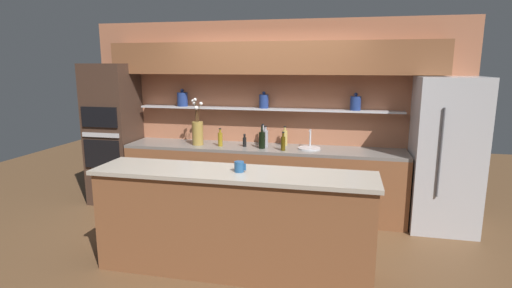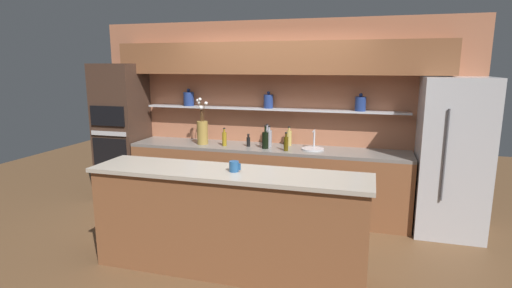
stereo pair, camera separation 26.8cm
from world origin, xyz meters
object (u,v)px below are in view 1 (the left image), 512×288
Objects in this scene: bottle_wine_6 at (262,140)px; coffee_mug at (239,167)px; bottle_spirit_4 at (263,136)px; bottle_oil_5 at (283,143)px; oven_tower at (114,134)px; sink_fixture at (309,147)px; refrigerator at (445,155)px; bottle_oil_2 at (220,139)px; bottle_spirit_0 at (265,138)px; flower_vase at (198,131)px; bottle_spirit_1 at (285,137)px; bottle_sauce_3 at (245,141)px.

coffee_mug is (0.11, -1.56, 0.04)m from bottle_wine_6.
bottle_spirit_4 is 1.18× the size of bottle_oil_5.
bottle_spirit_4 is at bearing 4.72° from oven_tower.
bottle_oil_5 is (-0.32, -0.18, 0.07)m from sink_fixture.
refrigerator is 7.56× the size of bottle_oil_2.
bottle_spirit_4 reaches higher than bottle_oil_5.
bottle_wine_6 reaches higher than bottle_spirit_0.
bottle_wine_6 is (0.58, -0.02, 0.01)m from bottle_oil_2.
bottle_spirit_4 reaches higher than coffee_mug.
flower_vase is 2.09× the size of bottle_wine_6.
refrigerator is 3.18m from flower_vase.
bottle_wine_6 is (-0.02, -0.11, -0.01)m from bottle_spirit_0.
refrigerator is 2.32m from bottle_spirit_4.
refrigerator is 2.89× the size of flower_vase.
bottle_spirit_1 is at bearing 4.21° from oven_tower.
oven_tower is at bearing 179.22° from bottle_sauce_3.
oven_tower is at bearing 177.86° from flower_vase.
oven_tower is 2.24m from bottle_wine_6.
flower_vase is at bearing -168.77° from bottle_spirit_1.
refrigerator reaches higher than flower_vase.
bottle_oil_2 is 1.45× the size of bottle_sauce_3.
bottle_spirit_4 is (0.87, 0.23, -0.07)m from flower_vase.
bottle_wine_6 is (0.91, -0.05, -0.08)m from flower_vase.
coffee_mug is at bearing -85.13° from bottle_spirit_4.
bottle_spirit_0 is 1.15× the size of bottle_oil_2.
refrigerator is 2.69m from coffee_mug.
flower_vase is 2.27× the size of bottle_spirit_0.
sink_fixture is at bearing -25.92° from bottle_spirit_1.
bottle_wine_6 is 2.80× the size of coffee_mug.
bottle_spirit_4 is 2.58× the size of coffee_mug.
refrigerator is at bearing -0.46° from oven_tower.
bottle_spirit_0 is 1.67m from coffee_mug.
oven_tower is at bearing -179.61° from bottle_spirit_0.
bottle_spirit_1 is at bearing 95.29° from bottle_oil_5.
bottle_spirit_1 is at bearing 173.71° from refrigerator.
bottle_sauce_3 is at bearing -135.28° from bottle_spirit_4.
bottle_spirit_1 is 0.31m from bottle_spirit_4.
bottle_oil_2 is at bearing -4.88° from flower_vase.
bottle_oil_5 is (0.87, -0.09, -0.00)m from bottle_oil_2.
bottle_oil_5 is 0.30m from bottle_wine_6.
bottle_sauce_3 is 0.27m from bottle_wine_6.
refrigerator is 6.02× the size of bottle_wine_6.
bottle_oil_2 is at bearing -179.16° from refrigerator.
bottle_sauce_3 is 1.54× the size of coffee_mug.
flower_vase reaches higher than bottle_oil_2.
bottle_oil_2 is 1.72m from coffee_mug.
bottle_spirit_0 is at bearing 93.02° from coffee_mug.
bottle_oil_2 is 0.60m from bottle_spirit_4.
oven_tower is 1.33m from flower_vase.
oven_tower is 1.66m from bottle_oil_2.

